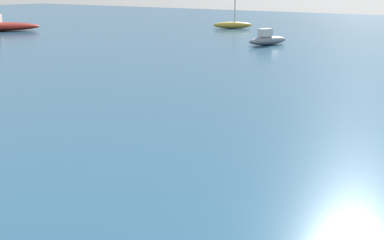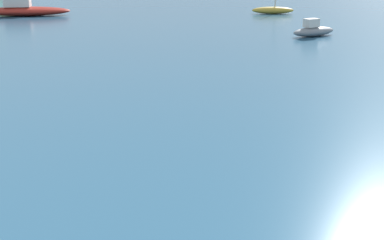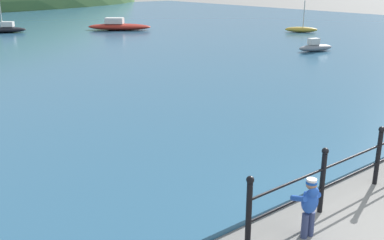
{
  "view_description": "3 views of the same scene",
  "coord_description": "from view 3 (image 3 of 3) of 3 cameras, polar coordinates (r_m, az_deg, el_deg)",
  "views": [
    {
      "loc": [
        -6.52,
        0.62,
        2.67
      ],
      "look_at": [
        -1.66,
        4.36,
        1.11
      ],
      "focal_mm": 50.0,
      "sensor_mm": 36.0,
      "label": 1
    },
    {
      "loc": [
        -5.39,
        1.89,
        3.11
      ],
      "look_at": [
        0.15,
        6.69,
        0.88
      ],
      "focal_mm": 50.0,
      "sensor_mm": 36.0,
      "label": 2
    },
    {
      "loc": [
        -6.49,
        -2.6,
        3.95
      ],
      "look_at": [
        -0.88,
        4.41,
        1.08
      ],
      "focal_mm": 42.0,
      "sensor_mm": 36.0,
      "label": 3
    }
  ],
  "objects": [
    {
      "name": "child_in_coat",
      "position": [
        7.34,
        14.7,
        -10.09
      ],
      "size": [
        0.42,
        0.41,
        1.0
      ],
      "color": "navy",
      "rests_on": "ground"
    },
    {
      "name": "boat_green_fishing",
      "position": [
        35.27,
        -9.28,
        11.69
      ],
      "size": [
        4.61,
        4.34,
        0.91
      ],
      "color": "maroon",
      "rests_on": "water"
    },
    {
      "name": "boat_mid_harbor",
      "position": [
        35.88,
        -22.63,
        10.64
      ],
      "size": [
        3.0,
        2.53,
        2.81
      ],
      "color": "black",
      "rests_on": "water"
    },
    {
      "name": "iron_railing",
      "position": [
        8.82,
        19.69,
        -5.43
      ],
      "size": [
        5.53,
        0.12,
        1.21
      ],
      "color": "black",
      "rests_on": "ground"
    },
    {
      "name": "boat_far_left",
      "position": [
        34.31,
        13.7,
        11.12
      ],
      "size": [
        1.99,
        2.19,
        2.25
      ],
      "color": "gold",
      "rests_on": "water"
    },
    {
      "name": "boat_nearest_quay",
      "position": [
        25.55,
        15.39,
        8.92
      ],
      "size": [
        2.19,
        1.25,
        0.71
      ],
      "color": "gray",
      "rests_on": "water"
    }
  ]
}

